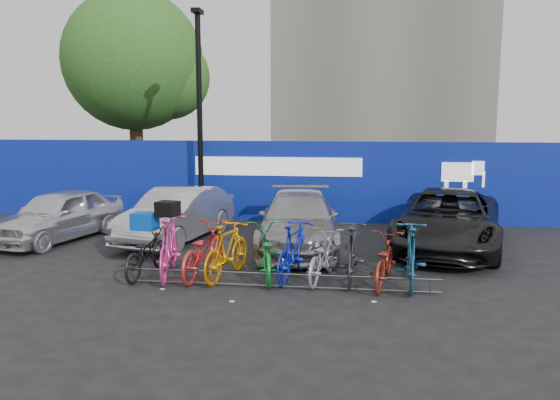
% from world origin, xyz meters
% --- Properties ---
extents(ground, '(100.00, 100.00, 0.00)m').
position_xyz_m(ground, '(0.00, 0.00, 0.00)').
color(ground, black).
rests_on(ground, ground).
extents(hoarding, '(22.00, 0.18, 2.40)m').
position_xyz_m(hoarding, '(0.01, 6.00, 1.20)').
color(hoarding, navy).
rests_on(hoarding, ground).
extents(tree, '(5.40, 5.20, 7.80)m').
position_xyz_m(tree, '(-6.77, 10.06, 5.07)').
color(tree, '#382314').
rests_on(tree, ground).
extents(lamppost, '(0.25, 0.50, 6.11)m').
position_xyz_m(lamppost, '(-3.20, 5.40, 3.27)').
color(lamppost, black).
rests_on(lamppost, ground).
extents(bike_rack, '(5.60, 0.03, 0.30)m').
position_xyz_m(bike_rack, '(-0.00, -0.60, 0.16)').
color(bike_rack, '#595B60').
rests_on(bike_rack, ground).
extents(car_0, '(2.45, 4.07, 1.30)m').
position_xyz_m(car_0, '(-6.17, 2.65, 0.65)').
color(car_0, silver).
rests_on(car_0, ground).
extents(car_1, '(2.17, 4.24, 1.33)m').
position_xyz_m(car_1, '(-3.16, 2.99, 0.67)').
color(car_1, '#A7A7AB').
rests_on(car_1, ground).
extents(car_2, '(2.17, 4.66, 1.32)m').
position_xyz_m(car_2, '(-0.04, 2.61, 0.66)').
color(car_2, '#98989D').
rests_on(car_2, ground).
extents(car_3, '(3.36, 5.40, 1.39)m').
position_xyz_m(car_3, '(3.48, 2.98, 0.70)').
color(car_3, black).
rests_on(car_3, ground).
extents(bike_0, '(0.75, 1.81, 0.93)m').
position_xyz_m(bike_0, '(-2.81, -0.09, 0.46)').
color(bike_0, black).
rests_on(bike_0, ground).
extents(bike_1, '(0.90, 2.08, 1.21)m').
position_xyz_m(bike_1, '(-2.33, -0.10, 0.60)').
color(bike_1, '#EC3598').
rests_on(bike_1, ground).
extents(bike_2, '(0.95, 2.05, 1.04)m').
position_xyz_m(bike_2, '(-1.68, 0.02, 0.52)').
color(bike_2, red).
rests_on(bike_2, ground).
extents(bike_3, '(0.95, 1.89, 1.09)m').
position_xyz_m(bike_3, '(-1.18, -0.06, 0.55)').
color(bike_3, orange).
rests_on(bike_3, ground).
extents(bike_4, '(1.09, 2.05, 1.03)m').
position_xyz_m(bike_4, '(-0.45, 0.04, 0.51)').
color(bike_4, '#13732B').
rests_on(bike_4, ground).
extents(bike_5, '(0.93, 1.92, 1.11)m').
position_xyz_m(bike_5, '(0.11, 0.07, 0.56)').
color(bike_5, '#0D1DAD').
rests_on(bike_5, ground).
extents(bike_6, '(0.96, 1.85, 0.93)m').
position_xyz_m(bike_6, '(0.65, 0.05, 0.46)').
color(bike_6, '#929398').
rests_on(bike_6, ground).
extents(bike_7, '(0.60, 1.87, 1.11)m').
position_xyz_m(bike_7, '(1.21, 0.04, 0.56)').
color(bike_7, '#27272A').
rests_on(bike_7, ground).
extents(bike_8, '(0.96, 1.87, 0.94)m').
position_xyz_m(bike_8, '(1.80, -0.13, 0.47)').
color(bike_8, maroon).
rests_on(bike_8, ground).
extents(bike_9, '(0.69, 1.98, 1.17)m').
position_xyz_m(bike_9, '(2.30, -0.12, 0.58)').
color(bike_9, navy).
rests_on(bike_9, ground).
extents(cargo_crate, '(0.50, 0.41, 0.33)m').
position_xyz_m(cargo_crate, '(-2.81, -0.09, 1.09)').
color(cargo_crate, '#0642B7').
rests_on(cargo_crate, bike_0).
extents(cargo_topcase, '(0.46, 0.43, 0.29)m').
position_xyz_m(cargo_topcase, '(-2.33, -0.10, 1.35)').
color(cargo_topcase, black).
rests_on(cargo_topcase, bike_1).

